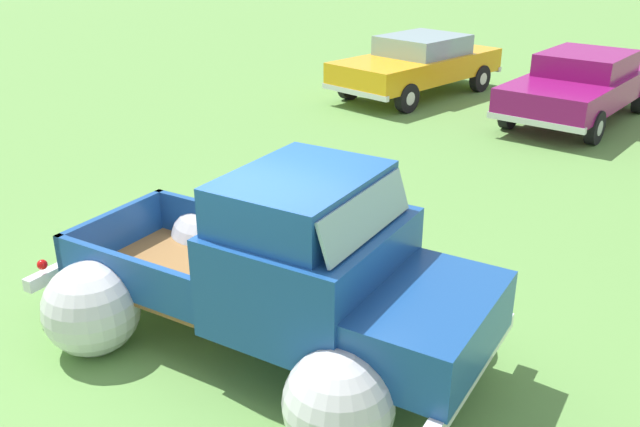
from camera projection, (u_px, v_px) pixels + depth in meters
ground_plane at (259, 341)px, 7.02m from camera, size 80.00×80.00×0.00m
vintage_pickup_truck at (289, 285)px, 6.54m from camera, size 4.66×2.83×1.96m
show_car_0 at (418, 63)px, 16.61m from camera, size 2.91×4.92×1.43m
show_car_1 at (581, 84)px, 14.50m from camera, size 2.46×4.90×1.43m
lane_cone_0 at (253, 208)px, 9.44m from camera, size 0.36×0.36×0.63m
lane_cone_1 at (414, 268)px, 7.82m from camera, size 0.36×0.36×0.63m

